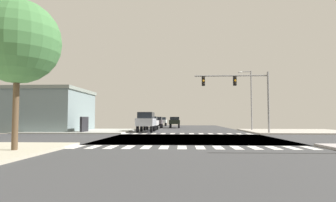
{
  "coord_description": "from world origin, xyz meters",
  "views": [
    {
      "loc": [
        -0.75,
        -23.6,
        1.61
      ],
      "look_at": [
        -1.99,
        2.12,
        3.16
      ],
      "focal_mm": 31.09,
      "sensor_mm": 36.0,
      "label": 1
    }
  ],
  "objects_px": {
    "bank_building": "(40,110)",
    "sedan_farside_2": "(162,121)",
    "street_lamp": "(249,95)",
    "sedan_outer_6": "(175,121)",
    "suv_trailing_1": "(146,120)",
    "traffic_signal_mast": "(239,88)",
    "sedan_crossing_3": "(151,122)",
    "sedan_leading_5": "(157,121)",
    "sidewalk_tree": "(18,42)"
  },
  "relations": [
    {
      "from": "sedan_crossing_3",
      "to": "street_lamp",
      "type": "bearing_deg",
      "value": 171.6
    },
    {
      "from": "sedan_crossing_3",
      "to": "sedan_leading_5",
      "type": "distance_m",
      "value": 9.83
    },
    {
      "from": "sedan_farside_2",
      "to": "sedan_outer_6",
      "type": "distance_m",
      "value": 13.31
    },
    {
      "from": "sedan_outer_6",
      "to": "sidewalk_tree",
      "type": "bearing_deg",
      "value": 79.8
    },
    {
      "from": "sedan_crossing_3",
      "to": "traffic_signal_mast",
      "type": "bearing_deg",
      "value": 138.05
    },
    {
      "from": "sedan_leading_5",
      "to": "street_lamp",
      "type": "bearing_deg",
      "value": 137.89
    },
    {
      "from": "street_lamp",
      "to": "sedan_farside_2",
      "type": "height_order",
      "value": "street_lamp"
    },
    {
      "from": "sedan_outer_6",
      "to": "sedan_crossing_3",
      "type": "bearing_deg",
      "value": 73.04
    },
    {
      "from": "street_lamp",
      "to": "sidewalk_tree",
      "type": "height_order",
      "value": "street_lamp"
    },
    {
      "from": "bank_building",
      "to": "suv_trailing_1",
      "type": "bearing_deg",
      "value": -6.04
    },
    {
      "from": "sedan_farside_2",
      "to": "bank_building",
      "type": "bearing_deg",
      "value": 63.09
    },
    {
      "from": "bank_building",
      "to": "sedan_farside_2",
      "type": "bearing_deg",
      "value": 63.09
    },
    {
      "from": "traffic_signal_mast",
      "to": "suv_trailing_1",
      "type": "height_order",
      "value": "traffic_signal_mast"
    },
    {
      "from": "sedan_farside_2",
      "to": "sedan_crossing_3",
      "type": "bearing_deg",
      "value": 90.0
    },
    {
      "from": "traffic_signal_mast",
      "to": "sedan_outer_6",
      "type": "relative_size",
      "value": 1.81
    },
    {
      "from": "street_lamp",
      "to": "suv_trailing_1",
      "type": "height_order",
      "value": "street_lamp"
    },
    {
      "from": "sedan_farside_2",
      "to": "suv_trailing_1",
      "type": "relative_size",
      "value": 0.93
    },
    {
      "from": "bank_building",
      "to": "sedan_crossing_3",
      "type": "height_order",
      "value": "bank_building"
    },
    {
      "from": "bank_building",
      "to": "sedan_farside_2",
      "type": "relative_size",
      "value": 3.0
    },
    {
      "from": "sedan_outer_6",
      "to": "bank_building",
      "type": "bearing_deg",
      "value": 39.95
    },
    {
      "from": "traffic_signal_mast",
      "to": "suv_trailing_1",
      "type": "xyz_separation_m",
      "value": [
        -10.26,
        3.64,
        -3.46
      ]
    },
    {
      "from": "sidewalk_tree",
      "to": "suv_trailing_1",
      "type": "distance_m",
      "value": 21.74
    },
    {
      "from": "suv_trailing_1",
      "to": "sedan_crossing_3",
      "type": "bearing_deg",
      "value": -90.0
    },
    {
      "from": "street_lamp",
      "to": "sedan_leading_5",
      "type": "relative_size",
      "value": 1.81
    },
    {
      "from": "sidewalk_tree",
      "to": "sedan_outer_6",
      "type": "bearing_deg",
      "value": 79.8
    },
    {
      "from": "sedan_farside_2",
      "to": "suv_trailing_1",
      "type": "distance_m",
      "value": 28.38
    },
    {
      "from": "traffic_signal_mast",
      "to": "bank_building",
      "type": "bearing_deg",
      "value": 167.99
    },
    {
      "from": "bank_building",
      "to": "suv_trailing_1",
      "type": "relative_size",
      "value": 2.8
    },
    {
      "from": "suv_trailing_1",
      "to": "sedan_outer_6",
      "type": "relative_size",
      "value": 1.07
    },
    {
      "from": "sedan_leading_5",
      "to": "sedan_outer_6",
      "type": "xyz_separation_m",
      "value": [
        3.0,
        0.01,
        0.0
      ]
    },
    {
      "from": "traffic_signal_mast",
      "to": "street_lamp",
      "type": "xyz_separation_m",
      "value": [
        2.74,
        7.3,
        -0.18
      ]
    },
    {
      "from": "bank_building",
      "to": "sedan_farside_2",
      "type": "xyz_separation_m",
      "value": [
        13.67,
        26.94,
        -1.53
      ]
    },
    {
      "from": "traffic_signal_mast",
      "to": "bank_building",
      "type": "distance_m",
      "value": 24.56
    },
    {
      "from": "sedan_farside_2",
      "to": "sedan_outer_6",
      "type": "height_order",
      "value": "same"
    },
    {
      "from": "sidewalk_tree",
      "to": "sedan_outer_6",
      "type": "relative_size",
      "value": 1.69
    },
    {
      "from": "sidewalk_tree",
      "to": "sedan_crossing_3",
      "type": "xyz_separation_m",
      "value": [
        3.57,
        26.67,
        -4.14
      ]
    },
    {
      "from": "sidewalk_tree",
      "to": "sedan_farside_2",
      "type": "distance_m",
      "value": 49.78
    },
    {
      "from": "street_lamp",
      "to": "sedan_outer_6",
      "type": "xyz_separation_m",
      "value": [
        -10.0,
        11.76,
        -3.56
      ]
    },
    {
      "from": "suv_trailing_1",
      "to": "sedan_farside_2",
      "type": "bearing_deg",
      "value": -90.0
    },
    {
      "from": "sedan_farside_2",
      "to": "suv_trailing_1",
      "type": "height_order",
      "value": "suv_trailing_1"
    },
    {
      "from": "sedan_crossing_3",
      "to": "sedan_leading_5",
      "type": "xyz_separation_m",
      "value": [
        0.0,
        9.83,
        0.0
      ]
    },
    {
      "from": "bank_building",
      "to": "suv_trailing_1",
      "type": "xyz_separation_m",
      "value": [
        13.67,
        -1.45,
        -1.26
      ]
    },
    {
      "from": "sidewalk_tree",
      "to": "sedan_crossing_3",
      "type": "bearing_deg",
      "value": 82.38
    },
    {
      "from": "sedan_crossing_3",
      "to": "suv_trailing_1",
      "type": "distance_m",
      "value": 5.58
    },
    {
      "from": "bank_building",
      "to": "sedan_crossing_3",
      "type": "relative_size",
      "value": 3.0
    },
    {
      "from": "suv_trailing_1",
      "to": "sedan_outer_6",
      "type": "distance_m",
      "value": 15.7
    },
    {
      "from": "street_lamp",
      "to": "sidewalk_tree",
      "type": "xyz_separation_m",
      "value": [
        -16.57,
        -24.75,
        0.58
      ]
    },
    {
      "from": "bank_building",
      "to": "suv_trailing_1",
      "type": "height_order",
      "value": "bank_building"
    },
    {
      "from": "traffic_signal_mast",
      "to": "sedan_leading_5",
      "type": "distance_m",
      "value": 21.96
    },
    {
      "from": "sidewalk_tree",
      "to": "sedan_farside_2",
      "type": "xyz_separation_m",
      "value": [
        3.57,
        49.48,
        -4.14
      ]
    }
  ]
}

